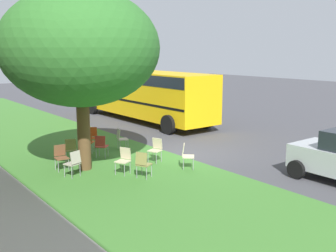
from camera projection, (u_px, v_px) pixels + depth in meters
ground at (182, 154)px, 15.73m from camera, size 80.00×80.00×0.00m
grass_verge at (112, 169)px, 13.80m from camera, size 48.00×6.00×0.01m
street_tree at (80, 48)px, 13.01m from camera, size 5.25×5.25×6.09m
chair_0 at (121, 137)px, 16.38m from camera, size 0.52×0.53×0.88m
chair_1 at (186, 154)px, 13.73m from camera, size 0.59×0.59×0.88m
chair_2 at (61, 155)px, 13.57m from camera, size 0.46×0.45×0.88m
chair_3 at (124, 159)px, 13.17m from camera, size 0.55×0.56×0.88m
chair_4 at (156, 148)px, 14.58m from camera, size 0.53×0.54×0.88m
chair_5 at (71, 148)px, 14.60m from camera, size 0.55×0.55×0.88m
chair_6 at (73, 162)px, 12.81m from camera, size 0.53×0.53×0.88m
chair_7 at (88, 141)px, 15.81m from camera, size 0.59×0.59×0.88m
chair_8 at (101, 145)px, 15.14m from camera, size 0.59×0.59×0.88m
chair_9 at (143, 163)px, 12.70m from camera, size 0.56×0.56×0.88m
chair_10 at (92, 136)px, 16.70m from camera, size 0.58×0.58×0.88m
school_bus at (143, 91)px, 23.05m from camera, size 10.40×2.80×2.88m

